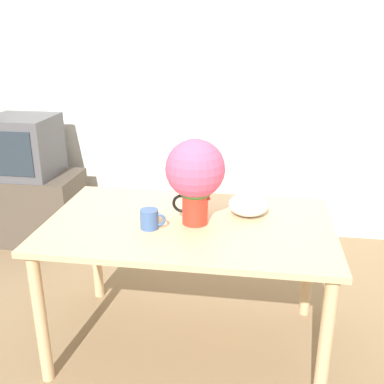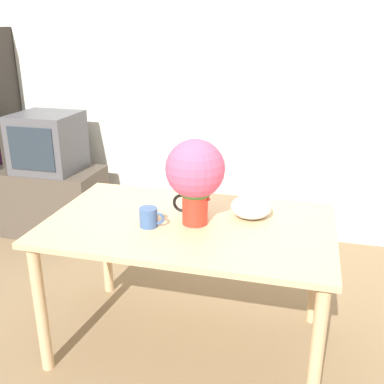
# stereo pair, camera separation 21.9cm
# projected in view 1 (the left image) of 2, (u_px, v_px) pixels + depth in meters

# --- Properties ---
(ground_plane) EXTENTS (12.00, 12.00, 0.00)m
(ground_plane) POSITION_uv_depth(u_px,v_px,m) (201.00, 351.00, 2.45)
(ground_plane) COLOR #7F6647
(wall_back) EXTENTS (8.00, 0.05, 2.60)m
(wall_back) POSITION_uv_depth(u_px,v_px,m) (230.00, 76.00, 3.48)
(wall_back) COLOR silver
(wall_back) RESTS_ON ground_plane
(table) EXTENTS (1.44, 0.87, 0.74)m
(table) POSITION_uv_depth(u_px,v_px,m) (189.00, 239.00, 2.29)
(table) COLOR tan
(table) RESTS_ON ground_plane
(flower_vase) EXTENTS (0.29, 0.29, 0.43)m
(flower_vase) POSITION_uv_depth(u_px,v_px,m) (195.00, 175.00, 2.16)
(flower_vase) COLOR red
(flower_vase) RESTS_ON table
(coffee_mug) EXTENTS (0.13, 0.09, 0.10)m
(coffee_mug) POSITION_uv_depth(u_px,v_px,m) (150.00, 219.00, 2.18)
(coffee_mug) COLOR #385689
(coffee_mug) RESTS_ON table
(white_bowl) EXTENTS (0.21, 0.21, 0.11)m
(white_bowl) POSITION_uv_depth(u_px,v_px,m) (248.00, 205.00, 2.33)
(white_bowl) COLOR silver
(white_bowl) RESTS_ON table
(tv_stand) EXTENTS (0.79, 0.48, 0.56)m
(tv_stand) POSITION_uv_depth(u_px,v_px,m) (32.00, 207.00, 3.66)
(tv_stand) COLOR #4C4238
(tv_stand) RESTS_ON ground_plane
(tv_set) EXTENTS (0.48, 0.47, 0.46)m
(tv_set) POSITION_uv_depth(u_px,v_px,m) (24.00, 146.00, 3.48)
(tv_set) COLOR #4C4C51
(tv_set) RESTS_ON tv_stand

